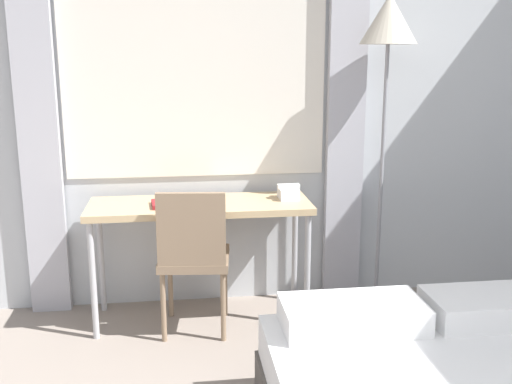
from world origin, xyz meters
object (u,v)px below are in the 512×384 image
object	(u,v)px
desk_chair	(194,252)
telephone	(288,192)
desk	(200,213)
book	(174,203)
standing_lamp	(388,41)

from	to	relation	value
desk_chair	telephone	bearing A→B (deg)	27.47
desk_chair	telephone	world-z (taller)	desk_chair
telephone	desk_chair	bearing A→B (deg)	-158.73
desk	telephone	xyz separation A→B (m)	(0.54, 0.03, 0.11)
desk	telephone	distance (m)	0.56
desk_chair	telephone	size ratio (longest dim) A/B	5.98
desk_chair	book	xyz separation A→B (m)	(-0.10, 0.16, 0.25)
desk	standing_lamp	distance (m)	1.52
desk	desk_chair	distance (m)	0.27
desk	book	world-z (taller)	book
standing_lamp	telephone	xyz separation A→B (m)	(-0.59, 0.00, -0.90)
standing_lamp	book	bearing A→B (deg)	-176.89
desk_chair	book	size ratio (longest dim) A/B	3.17
desk	standing_lamp	size ratio (longest dim) A/B	0.68
desk_chair	desk	bearing A→B (deg)	82.40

